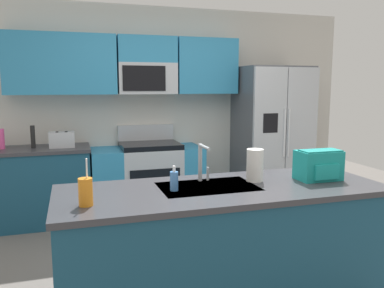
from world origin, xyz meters
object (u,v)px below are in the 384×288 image
object	(u,v)px
range_oven	(147,179)
refrigerator	(272,137)
backpack	(319,164)
sink_faucet	(202,159)
bottle_pink	(1,139)
pepper_mill	(33,137)
drink_cup_orange	(86,192)
soap_dispenser	(174,181)
toaster	(62,140)
paper_towel_roll	(255,165)

from	to	relation	value
range_oven	refrigerator	world-z (taller)	refrigerator
refrigerator	backpack	xyz separation A→B (m)	(-0.80, -2.20, 0.09)
range_oven	sink_faucet	bearing A→B (deg)	-89.33
bottle_pink	backpack	bearing A→B (deg)	-42.32
refrigerator	sink_faucet	distance (m)	2.60
pepper_mill	drink_cup_orange	size ratio (longest dim) A/B	0.90
drink_cup_orange	soap_dispenser	size ratio (longest dim) A/B	1.69
toaster	bottle_pink	distance (m)	0.65
refrigerator	sink_faucet	world-z (taller)	refrigerator
pepper_mill	paper_towel_roll	distance (m)	2.76
drink_cup_orange	backpack	distance (m)	1.71
paper_towel_roll	bottle_pink	bearing A→B (deg)	133.00
refrigerator	drink_cup_orange	distance (m)	3.44
range_oven	toaster	bearing A→B (deg)	-176.98
refrigerator	toaster	size ratio (longest dim) A/B	6.61
soap_dispenser	range_oven	bearing A→B (deg)	84.02
pepper_mill	backpack	world-z (taller)	pepper_mill
pepper_mill	paper_towel_roll	world-z (taller)	pepper_mill
sink_faucet	pepper_mill	bearing A→B (deg)	122.78
range_oven	sink_faucet	distance (m)	2.16
range_oven	soap_dispenser	xyz separation A→B (m)	(-0.24, -2.25, 0.53)
sink_faucet	soap_dispenser	bearing A→B (deg)	-145.31
toaster	sink_faucet	xyz separation A→B (m)	(1.02, -2.02, 0.08)
pepper_mill	paper_towel_roll	bearing A→B (deg)	-51.62
range_oven	refrigerator	xyz separation A→B (m)	(1.68, -0.07, 0.48)
bottle_pink	sink_faucet	size ratio (longest dim) A/B	0.80
soap_dispenser	paper_towel_roll	bearing A→B (deg)	7.53
range_oven	toaster	world-z (taller)	range_oven
drink_cup_orange	pepper_mill	bearing A→B (deg)	101.38
bottle_pink	paper_towel_roll	bearing A→B (deg)	-47.00
bottle_pink	soap_dispenser	world-z (taller)	bottle_pink
soap_dispenser	paper_towel_roll	distance (m)	0.65
range_oven	backpack	bearing A→B (deg)	-68.73
range_oven	pepper_mill	xyz separation A→B (m)	(-1.31, -0.00, 0.59)
refrigerator	toaster	bearing A→B (deg)	179.58
range_oven	toaster	size ratio (longest dim) A/B	4.86
paper_towel_roll	backpack	size ratio (longest dim) A/B	0.75
drink_cup_orange	soap_dispenser	bearing A→B (deg)	16.69
refrigerator	sink_faucet	xyz separation A→B (m)	(-1.66, -2.00, 0.14)
pepper_mill	soap_dispenser	world-z (taller)	pepper_mill
pepper_mill	bottle_pink	bearing A→B (deg)	174.19
drink_cup_orange	sink_faucet	bearing A→B (deg)	22.81
refrigerator	bottle_pink	world-z (taller)	refrigerator
sink_faucet	toaster	bearing A→B (deg)	116.79
drink_cup_orange	soap_dispenser	xyz separation A→B (m)	(0.58, 0.18, -0.02)
refrigerator	range_oven	bearing A→B (deg)	177.55
drink_cup_orange	backpack	xyz separation A→B (m)	(1.70, 0.16, 0.03)
range_oven	refrigerator	bearing A→B (deg)	-2.45
range_oven	backpack	distance (m)	2.50
pepper_mill	paper_towel_roll	size ratio (longest dim) A/B	1.07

